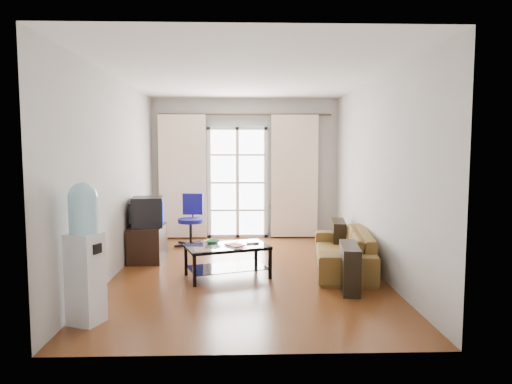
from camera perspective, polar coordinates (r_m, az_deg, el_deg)
The scene contains 20 objects.
floor at distance 6.50m, azimuth -1.18°, elevation -9.95°, with size 5.20×5.20×0.00m, color brown.
ceiling at distance 6.35m, azimuth -1.22°, elevation 14.27°, with size 5.20×5.20×0.00m, color white.
wall_back at distance 8.88m, azimuth -1.36°, elevation 2.97°, with size 3.60×0.02×2.70m, color #B6B2AD.
wall_front at distance 3.69m, azimuth -0.81°, elevation -0.28°, with size 3.60×0.02×2.70m, color #B6B2AD.
wall_left at distance 6.52m, azimuth -17.24°, elevation 1.90°, with size 0.02×5.20×2.70m, color #B6B2AD.
wall_right at distance 6.55m, azimuth 14.75°, elevation 1.98°, with size 0.02×5.20×2.70m, color #B6B2AD.
french_door at distance 8.84m, azimuth -2.33°, elevation 1.17°, with size 1.16×0.06×2.15m.
curtain_rod at distance 8.80m, azimuth -1.37°, elevation 9.66°, with size 0.04×0.04×3.30m, color #4C3F2D.
curtain_left at distance 8.84m, azimuth -9.16°, elevation 1.92°, with size 0.90×0.07×2.35m, color #FFEBCD.
curtain_right at distance 8.83m, azimuth 4.83°, elevation 1.96°, with size 0.90×0.07×2.35m, color #FFEBCD.
radiator at distance 8.92m, azimuth 3.81°, elevation -3.62°, with size 0.64×0.12×0.64m, color gray.
sofa at distance 6.70m, azimuth 10.83°, elevation -7.11°, with size 1.01×2.00×0.56m, color brown.
coffee_table at distance 6.18m, azimuth -3.61°, elevation -8.07°, with size 1.21×0.92×0.44m.
bowl at distance 6.25m, azimuth -5.41°, elevation -6.24°, with size 0.26×0.26×0.05m, color #338C47.
book at distance 6.03m, azimuth -3.34°, elevation -6.80°, with size 0.30×0.31×0.02m, color #A12013.
remote at distance 6.22m, azimuth -0.41°, elevation -6.43°, with size 0.17×0.05×0.02m, color black.
tv_stand at distance 7.28m, azimuth -13.40°, elevation -6.25°, with size 0.49×0.74×0.54m, color black.
crt_tv at distance 7.16m, azimuth -13.54°, elevation -2.42°, with size 0.55×0.55×0.45m.
task_chair at distance 8.24m, azimuth -8.11°, elevation -4.81°, with size 0.69×0.69×0.92m.
water_cooler at distance 4.78m, azimuth -20.64°, elevation -6.85°, with size 0.37×0.37×1.40m.
Camera 1 is at (-0.06, -6.27, 1.71)m, focal length 32.00 mm.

